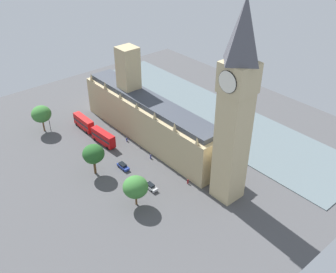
# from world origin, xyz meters

# --- Properties ---
(ground_plane) EXTENTS (132.03, 132.03, 0.00)m
(ground_plane) POSITION_xyz_m (0.00, 0.00, 0.00)
(ground_plane) COLOR #4C4C4F
(river_thames) EXTENTS (29.05, 118.83, 0.25)m
(river_thames) POSITION_xyz_m (-30.10, 0.00, 0.12)
(river_thames) COLOR slate
(river_thames) RESTS_ON ground
(parliament_building) EXTENTS (11.40, 62.03, 29.93)m
(parliament_building) POSITION_xyz_m (-1.99, -1.13, 8.26)
(parliament_building) COLOR tan
(parliament_building) RESTS_ON ground
(clock_tower) EXTENTS (7.83, 7.83, 55.58)m
(clock_tower) POSITION_xyz_m (0.00, 37.39, 28.75)
(clock_tower) COLOR tan
(clock_tower) RESTS_ON ground
(double_decker_bus_by_river_gate) EXTENTS (2.69, 10.51, 4.75)m
(double_decker_bus_by_river_gate) POSITION_xyz_m (12.21, -20.58, 2.63)
(double_decker_bus_by_river_gate) COLOR red
(double_decker_bus_by_river_gate) RESTS_ON ground
(double_decker_bus_near_tower) EXTENTS (3.18, 10.64, 4.75)m
(double_decker_bus_near_tower) POSITION_xyz_m (12.18, -7.56, 2.63)
(double_decker_bus_near_tower) COLOR #B20C0F
(double_decker_bus_near_tower) RESTS_ON ground
(car_blue_midblock) EXTENTS (1.84, 4.66, 1.74)m
(car_blue_midblock) POSITION_xyz_m (15.21, 8.23, 0.89)
(car_blue_midblock) COLOR navy
(car_blue_midblock) RESTS_ON ground
(car_silver_corner) EXTENTS (1.80, 4.47, 1.74)m
(car_silver_corner) POSITION_xyz_m (14.70, 21.49, 0.89)
(car_silver_corner) COLOR #B7B7BC
(car_silver_corner) RESTS_ON ground
(pedestrian_under_trees) EXTENTS (0.64, 0.66, 1.58)m
(pedestrian_under_trees) POSITION_xyz_m (5.30, -3.76, 0.71)
(pedestrian_under_trees) COLOR navy
(pedestrian_under_trees) RESTS_ON ground
(pedestrian_trailing) EXTENTS (0.63, 0.69, 1.65)m
(pedestrian_trailing) POSITION_xyz_m (4.87, 26.62, 0.74)
(pedestrian_trailing) COLOR maroon
(pedestrian_trailing) RESTS_ON ground
(pedestrian_opposite_hall) EXTENTS (0.63, 0.54, 1.63)m
(pedestrian_opposite_hall) POSITION_xyz_m (5.33, 9.50, 0.73)
(pedestrian_opposite_hall) COLOR navy
(pedestrian_opposite_hall) RESTS_ON ground
(plane_tree_far_end) EXTENTS (6.57, 6.57, 9.93)m
(plane_tree_far_end) POSITION_xyz_m (22.84, 4.64, 7.11)
(plane_tree_far_end) COLOR brown
(plane_tree_far_end) RESTS_ON ground
(plane_tree_kerbside) EXTENTS (6.90, 6.90, 9.03)m
(plane_tree_kerbside) POSITION_xyz_m (21.71, 24.01, 6.08)
(plane_tree_kerbside) COLOR brown
(plane_tree_kerbside) RESTS_ON ground
(plane_tree_leading) EXTENTS (5.79, 5.79, 9.15)m
(plane_tree_leading) POSITION_xyz_m (23.09, 4.69, 6.65)
(plane_tree_leading) COLOR brown
(plane_tree_leading) RESTS_ON ground
(plane_tree_slot_10) EXTENTS (6.89, 6.89, 9.78)m
(plane_tree_slot_10) POSITION_xyz_m (23.89, -28.76, 6.83)
(plane_tree_slot_10) COLOR brown
(plane_tree_slot_10) RESTS_ON ground
(street_lamp_slot_11) EXTENTS (0.56, 0.56, 6.98)m
(street_lamp_slot_11) POSITION_xyz_m (22.21, -27.09, 4.81)
(street_lamp_slot_11) COLOR black
(street_lamp_slot_11) RESTS_ON ground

